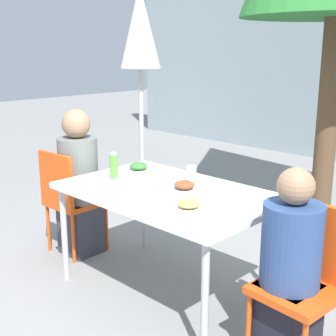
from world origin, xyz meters
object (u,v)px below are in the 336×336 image
at_px(bottle, 114,166).
at_px(chair_right, 306,273).
at_px(person_right, 290,273).
at_px(closed_umbrella, 140,40).
at_px(salad_bowl, 122,185).
at_px(drinking_cup, 191,173).
at_px(person_left, 79,186).
at_px(chair_left, 68,195).

bearing_deg(bottle, chair_right, 2.96).
xyz_separation_m(chair_right, bottle, (-1.49, -0.08, 0.33)).
distance_m(person_right, closed_umbrella, 2.80).
xyz_separation_m(bottle, salad_bowl, (0.23, -0.12, -0.07)).
height_order(chair_right, closed_umbrella, closed_umbrella).
distance_m(closed_umbrella, drinking_cup, 1.74).
xyz_separation_m(person_left, closed_umbrella, (-0.34, 1.01, 1.16)).
relative_size(closed_umbrella, drinking_cup, 20.38).
bearing_deg(closed_umbrella, bottle, -51.02).
bearing_deg(chair_right, drinking_cup, -9.79).
height_order(person_right, bottle, person_right).
bearing_deg(person_left, person_right, -3.40).
relative_size(chair_left, drinking_cup, 7.90).
height_order(chair_left, salad_bowl, chair_left).
bearing_deg(chair_left, closed_umbrella, 103.15).
height_order(chair_right, drinking_cup, chair_right).
bearing_deg(drinking_cup, chair_right, -14.47).
relative_size(person_right, drinking_cup, 9.91).
relative_size(person_right, bottle, 5.57).
xyz_separation_m(person_left, chair_right, (2.00, 0.03, -0.07)).
bearing_deg(drinking_cup, bottle, -140.96).
bearing_deg(salad_bowl, chair_right, 9.00).
relative_size(chair_left, salad_bowl, 5.38).
xyz_separation_m(chair_left, drinking_cup, (0.99, 0.39, 0.29)).
distance_m(chair_right, person_right, 0.09).
bearing_deg(chair_left, bottle, 1.68).
relative_size(person_left, bottle, 6.14).
distance_m(person_left, salad_bowl, 0.78).
bearing_deg(salad_bowl, person_right, 5.87).
bearing_deg(person_right, bottle, 4.74).
xyz_separation_m(person_right, closed_umbrella, (-2.29, 1.05, 1.22)).
xyz_separation_m(person_right, salad_bowl, (-1.21, -0.12, 0.26)).
height_order(person_right, closed_umbrella, closed_umbrella).
distance_m(chair_left, salad_bowl, 0.83).
bearing_deg(closed_umbrella, chair_left, -74.76).
distance_m(person_left, closed_umbrella, 1.57).
bearing_deg(closed_umbrella, drinking_cup, -28.69).
height_order(chair_right, bottle, bottle).
relative_size(bottle, salad_bowl, 1.21).
distance_m(chair_left, closed_umbrella, 1.67).
distance_m(chair_left, bottle, 0.65).
xyz_separation_m(drinking_cup, salad_bowl, (-0.20, -0.47, -0.03)).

